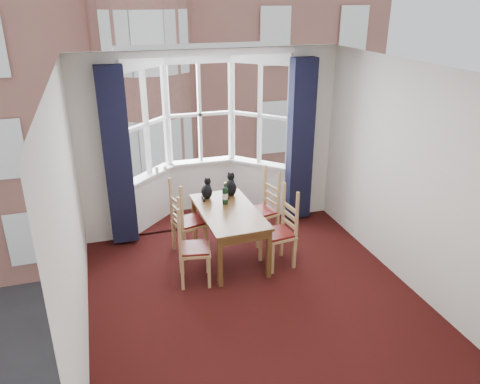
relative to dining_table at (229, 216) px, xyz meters
name	(u,v)px	position (x,y,z in m)	size (l,w,h in m)	color
floor	(258,303)	(0.03, -1.18, -0.65)	(4.50, 4.50, 0.00)	black
ceiling	(262,71)	(0.03, -1.18, 2.15)	(4.50, 4.50, 0.00)	white
wall_left	(71,223)	(-1.97, -1.18, 0.75)	(4.50, 4.50, 0.00)	silver
wall_right	(413,180)	(2.03, -1.18, 0.75)	(4.50, 4.50, 0.00)	silver
wall_near	(368,324)	(0.03, -3.43, 0.75)	(4.00, 4.00, 0.00)	silver
wall_back_pier_left	(100,153)	(-1.62, 1.07, 0.75)	(0.70, 0.12, 2.80)	silver
wall_back_pier_right	(309,134)	(1.68, 1.07, 0.75)	(0.70, 0.12, 2.80)	silver
bay_window	(203,134)	(0.03, 1.58, 0.75)	(2.76, 0.94, 2.80)	white
curtain_left	(117,158)	(-1.39, 0.89, 0.70)	(0.38, 0.22, 2.60)	black
curtain_right	(300,141)	(1.45, 0.89, 0.70)	(0.38, 0.22, 2.60)	black
dining_table	(229,216)	(0.00, 0.00, 0.00)	(0.82, 1.47, 0.74)	brown
chair_left_near	(187,250)	(-0.68, -0.45, -0.18)	(0.47, 0.48, 0.92)	tan
chair_left_far	(183,224)	(-0.60, 0.29, -0.18)	(0.49, 0.51, 0.92)	tan
chair_right_near	(283,233)	(0.67, -0.39, -0.18)	(0.45, 0.47, 0.92)	tan
chair_right_far	(266,211)	(0.70, 0.36, -0.18)	(0.49, 0.50, 0.92)	tan
cat_left	(207,190)	(-0.18, 0.51, 0.20)	(0.23, 0.26, 0.31)	black
cat_right	(230,186)	(0.18, 0.52, 0.22)	(0.26, 0.29, 0.35)	black
wine_bottle	(225,195)	(0.02, 0.23, 0.23)	(0.08, 0.08, 0.33)	black
candle_tall	(157,170)	(-0.79, 1.42, 0.27)	(0.06, 0.06, 0.11)	white
candle_short	(165,169)	(-0.65, 1.45, 0.27)	(0.06, 0.06, 0.10)	white
street	(120,127)	(0.03, 31.07, -6.65)	(80.00, 80.00, 0.00)	#333335
tenement_building	(135,50)	(0.03, 12.83, 0.95)	(18.40, 7.80, 15.20)	#995C4F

